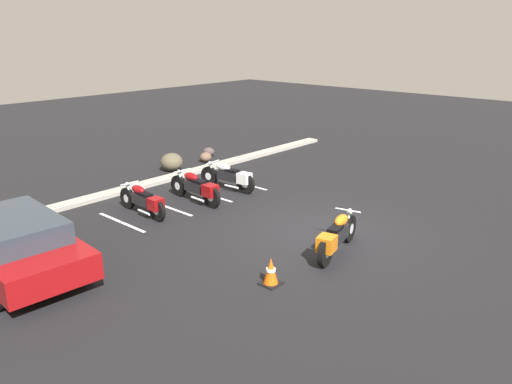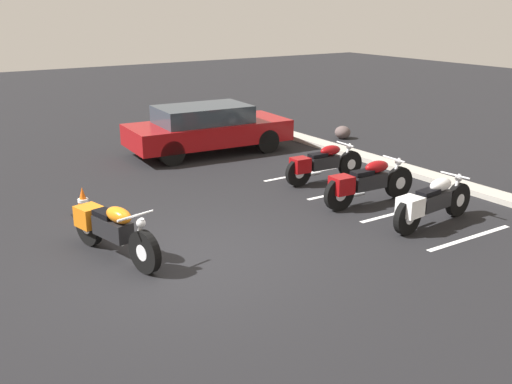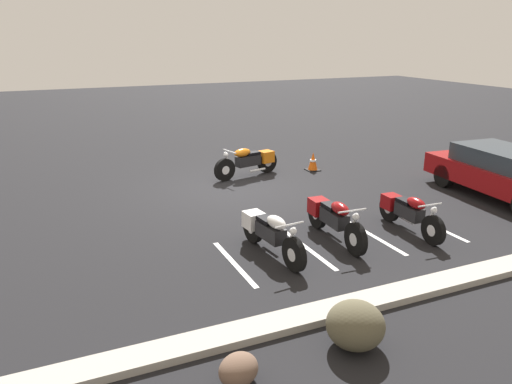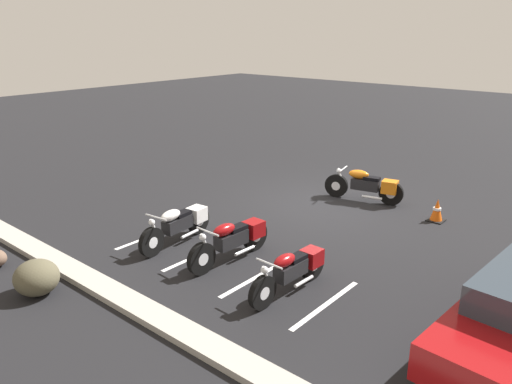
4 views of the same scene
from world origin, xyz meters
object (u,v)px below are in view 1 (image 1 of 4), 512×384
Objects in this scene: parked_bike_0 at (144,201)px; car_red at (15,242)px; parked_bike_2 at (230,176)px; parked_bike_1 at (197,188)px; landscape_rock_0 at (172,162)px; traffic_cone at (271,272)px; landscape_rock_1 at (206,157)px; motorcycle_orange_featured at (337,236)px; landscape_rock_2 at (209,152)px.

car_red is at bearing 103.90° from parked_bike_0.
parked_bike_2 is at bearing -90.11° from parked_bike_0.
parked_bike_2 is (1.53, 0.14, -0.01)m from parked_bike_1.
landscape_rock_0 is (1.77, 3.38, -0.13)m from parked_bike_1.
parked_bike_0 is 3.57× the size of traffic_cone.
parked_bike_1 is 2.76× the size of landscape_rock_0.
parked_bike_1 is at bearing -135.65° from landscape_rock_1.
parked_bike_2 is (1.87, 5.30, -0.01)m from motorcycle_orange_featured.
landscape_rock_2 is (2.69, 3.89, -0.27)m from parked_bike_2.
landscape_rock_0 is 1.75m from landscape_rock_1.
landscape_rock_0 reaches higher than traffic_cone.
motorcycle_orange_featured is 4.48× the size of landscape_rock_2.
motorcycle_orange_featured is 2.10m from traffic_cone.
traffic_cone is (-0.68, -5.22, -0.16)m from parked_bike_0.
landscape_rock_1 is (1.74, 0.05, -0.14)m from landscape_rock_0.
traffic_cone is (-4.18, -8.33, -0.06)m from landscape_rock_0.
landscape_rock_1 is (5.24, 3.16, -0.25)m from parked_bike_0.
motorcycle_orange_featured is 8.80m from landscape_rock_0.
landscape_rock_0 is (7.36, 3.91, -0.35)m from car_red.
traffic_cone is at bearing -126.46° from landscape_rock_2.
parked_bike_1 is at bearing -117.65° from landscape_rock_0.
traffic_cone is (3.18, -4.42, -0.41)m from car_red.
car_red reaches higher than landscape_rock_2.
landscape_rock_0 is 1.63× the size of landscape_rock_2.
parked_bike_2 is at bearing -120.99° from landscape_rock_1.
parked_bike_2 is 3.25m from landscape_rock_0.
landscape_rock_2 is at bearing 50.91° from motorcycle_orange_featured.
parked_bike_2 is at bearing -94.17° from landscape_rock_0.
traffic_cone is at bearing 174.71° from parked_bike_0.
parked_bike_2 is 3.72× the size of traffic_cone.
parked_bike_0 is at bearing 91.70° from motorcycle_orange_featured.
parked_bike_1 is 5.62m from car_red.
landscape_rock_2 is at bearing 14.81° from landscape_rock_0.
parked_bike_1 is 3.81× the size of traffic_cone.
landscape_rock_1 is (3.85, 8.59, -0.28)m from motorcycle_orange_featured.
motorcycle_orange_featured reaches higher than landscape_rock_0.
parked_bike_0 is 3.95m from car_red.
motorcycle_orange_featured is 7.01m from car_red.
traffic_cone is at bearing -125.24° from landscape_rock_1.
parked_bike_0 is 1.75m from parked_bike_1.
parked_bike_1 is 4.51× the size of landscape_rock_2.
parked_bike_0 is at bearing 82.56° from traffic_cone.
car_red is 10.83m from landscape_rock_2.
motorcycle_orange_featured is 2.74× the size of landscape_rock_0.
car_red is 7.97× the size of landscape_rock_1.
landscape_rock_0 is at bearing 63.44° from motorcycle_orange_featured.
parked_bike_0 is 4.22× the size of landscape_rock_2.
traffic_cone is (-3.95, -5.09, -0.18)m from parked_bike_2.
parked_bike_2 is at bearing -80.66° from car_red.
car_red reaches higher than parked_bike_2.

